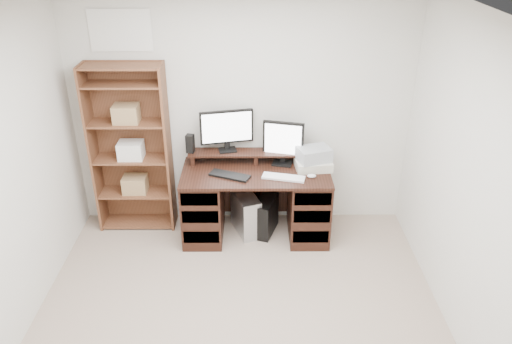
{
  "coord_description": "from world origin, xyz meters",
  "views": [
    {
      "loc": [
        0.13,
        -2.84,
        3.07
      ],
      "look_at": [
        0.15,
        1.43,
        0.85
      ],
      "focal_mm": 35.0,
      "sensor_mm": 36.0,
      "label": 1
    }
  ],
  "objects_px": {
    "monitor_small": "(283,141)",
    "tower_black": "(266,216)",
    "printer": "(313,164)",
    "bookshelf": "(131,148)",
    "tower_silver": "(246,213)",
    "monitor_wide": "(227,128)",
    "desk": "(256,202)"
  },
  "relations": [
    {
      "from": "monitor_small",
      "to": "printer",
      "type": "xyz_separation_m",
      "value": [
        0.31,
        -0.12,
        -0.21
      ]
    },
    {
      "from": "tower_silver",
      "to": "monitor_small",
      "type": "bearing_deg",
      "value": -1.04
    },
    {
      "from": "bookshelf",
      "to": "tower_black",
      "type": "bearing_deg",
      "value": -7.64
    },
    {
      "from": "monitor_wide",
      "to": "tower_silver",
      "type": "height_order",
      "value": "monitor_wide"
    },
    {
      "from": "printer",
      "to": "bookshelf",
      "type": "distance_m",
      "value": 1.88
    },
    {
      "from": "printer",
      "to": "tower_silver",
      "type": "distance_m",
      "value": 0.9
    },
    {
      "from": "printer",
      "to": "tower_silver",
      "type": "relative_size",
      "value": 0.81
    },
    {
      "from": "desk",
      "to": "bookshelf",
      "type": "height_order",
      "value": "bookshelf"
    },
    {
      "from": "monitor_small",
      "to": "bookshelf",
      "type": "bearing_deg",
      "value": -167.53
    },
    {
      "from": "tower_silver",
      "to": "tower_black",
      "type": "bearing_deg",
      "value": -24.5
    },
    {
      "from": "tower_silver",
      "to": "tower_black",
      "type": "relative_size",
      "value": 1.03
    },
    {
      "from": "monitor_small",
      "to": "tower_silver",
      "type": "distance_m",
      "value": 0.88
    },
    {
      "from": "monitor_wide",
      "to": "tower_silver",
      "type": "bearing_deg",
      "value": -60.37
    },
    {
      "from": "monitor_wide",
      "to": "desk",
      "type": "bearing_deg",
      "value": -52.48
    },
    {
      "from": "printer",
      "to": "bookshelf",
      "type": "xyz_separation_m",
      "value": [
        -1.87,
        0.15,
        0.12
      ]
    },
    {
      "from": "tower_black",
      "to": "monitor_small",
      "type": "bearing_deg",
      "value": 59.73
    },
    {
      "from": "bookshelf",
      "to": "tower_silver",
      "type": "bearing_deg",
      "value": -8.3
    },
    {
      "from": "monitor_small",
      "to": "printer",
      "type": "relative_size",
      "value": 1.27
    },
    {
      "from": "printer",
      "to": "tower_black",
      "type": "distance_m",
      "value": 0.77
    },
    {
      "from": "printer",
      "to": "tower_black",
      "type": "xyz_separation_m",
      "value": [
        -0.48,
        -0.04,
        -0.6
      ]
    },
    {
      "from": "monitor_small",
      "to": "tower_black",
      "type": "height_order",
      "value": "monitor_small"
    },
    {
      "from": "desk",
      "to": "tower_black",
      "type": "xyz_separation_m",
      "value": [
        0.11,
        0.03,
        -0.19
      ]
    },
    {
      "from": "tower_silver",
      "to": "tower_black",
      "type": "xyz_separation_m",
      "value": [
        0.22,
        -0.02,
        -0.02
      ]
    },
    {
      "from": "desk",
      "to": "printer",
      "type": "xyz_separation_m",
      "value": [
        0.59,
        0.06,
        0.41
      ]
    },
    {
      "from": "desk",
      "to": "monitor_wide",
      "type": "distance_m",
      "value": 0.82
    },
    {
      "from": "tower_black",
      "to": "bookshelf",
      "type": "height_order",
      "value": "bookshelf"
    },
    {
      "from": "desk",
      "to": "bookshelf",
      "type": "relative_size",
      "value": 0.83
    },
    {
      "from": "tower_silver",
      "to": "bookshelf",
      "type": "bearing_deg",
      "value": 151.2
    },
    {
      "from": "monitor_small",
      "to": "monitor_wide",
      "type": "bearing_deg",
      "value": -173.34
    },
    {
      "from": "printer",
      "to": "monitor_small",
      "type": "bearing_deg",
      "value": 152.82
    },
    {
      "from": "monitor_small",
      "to": "bookshelf",
      "type": "relative_size",
      "value": 0.26
    },
    {
      "from": "monitor_wide",
      "to": "tower_black",
      "type": "xyz_separation_m",
      "value": [
        0.4,
        -0.22,
        -0.91
      ]
    }
  ]
}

